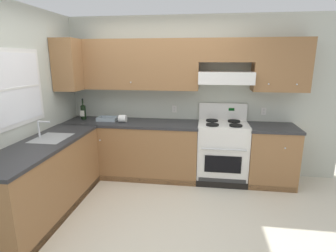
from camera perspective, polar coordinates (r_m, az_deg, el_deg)
ground_plane at (r=3.43m, az=-5.03°, el=-19.30°), size 7.04×7.04×0.00m
wall_back at (r=4.34m, az=4.30°, el=8.73°), size 4.68×0.57×2.55m
wall_left at (r=3.80m, az=-28.80°, el=4.20°), size 0.47×4.00×2.55m
counter_back_run at (r=4.31m, az=-0.60°, el=-5.28°), size 3.60×0.65×0.91m
counter_left_run at (r=3.67m, az=-24.81°, el=-10.13°), size 0.63×1.91×1.13m
stove at (r=4.28m, az=11.48°, el=-5.34°), size 0.76×0.62×1.20m
wine_bottle at (r=4.63m, az=-17.68°, el=3.04°), size 0.08×0.08×0.35m
bowl at (r=4.48m, az=-12.78°, el=1.44°), size 0.32×0.23×0.06m
paper_towel_roll at (r=4.28m, az=-9.68°, el=1.57°), size 0.12×0.12×0.12m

